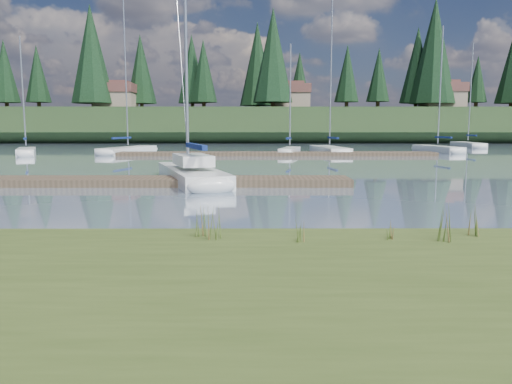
{
  "coord_description": "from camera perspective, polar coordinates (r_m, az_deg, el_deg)",
  "views": [
    {
      "loc": [
        0.14,
        -11.14,
        2.33
      ],
      "look_at": [
        0.18,
        -0.5,
        0.94
      ],
      "focal_mm": 35.0,
      "sensor_mm": 36.0,
      "label": 1
    }
  ],
  "objects": [
    {
      "name": "sailboat_bg_0",
      "position": [
        47.0,
        -24.74,
        4.29
      ],
      "size": [
        3.76,
        6.72,
        9.89
      ],
      "rotation": [
        0.0,
        0.0,
        1.96
      ],
      "color": "silver",
      "rests_on": "ground"
    },
    {
      "name": "bank",
      "position": [
        5.57,
        -1.69,
        -15.32
      ],
      "size": [
        60.0,
        9.0,
        0.35
      ],
      "primitive_type": "cube",
      "color": "#3F501F",
      "rests_on": "ground"
    },
    {
      "name": "weed_5",
      "position": [
        9.95,
        23.66,
        -3.18
      ],
      "size": [
        0.17,
        0.14,
        0.61
      ],
      "color": "#475B23",
      "rests_on": "bank"
    },
    {
      "name": "house_0",
      "position": [
        84.25,
        -15.72,
        10.53
      ],
      "size": [
        6.3,
        5.3,
        4.65
      ],
      "color": "gray",
      "rests_on": "ridge"
    },
    {
      "name": "mud_lip",
      "position": [
        9.8,
        -1.03,
        -5.9
      ],
      "size": [
        60.0,
        0.5,
        0.14
      ],
      "primitive_type": "cube",
      "color": "#33281C",
      "rests_on": "ground"
    },
    {
      "name": "weed_1",
      "position": [
        8.73,
        5.22,
        -4.49
      ],
      "size": [
        0.17,
        0.14,
        0.43
      ],
      "color": "#475B23",
      "rests_on": "bank"
    },
    {
      "name": "conifer_3",
      "position": [
        84.28,
        -7.34,
        13.76
      ],
      "size": [
        4.84,
        4.84,
        12.25
      ],
      "color": "#382619",
      "rests_on": "ridge"
    },
    {
      "name": "weed_4",
      "position": [
        9.18,
        15.1,
        -4.27
      ],
      "size": [
        0.17,
        0.14,
        0.38
      ],
      "color": "#475B23",
      "rests_on": "bank"
    },
    {
      "name": "dock_far",
      "position": [
        41.24,
        2.38,
        4.38
      ],
      "size": [
        26.0,
        2.2,
        0.3
      ],
      "primitive_type": "cube",
      "color": "#4C3D2C",
      "rests_on": "ground"
    },
    {
      "name": "sailboat_bg_3",
      "position": [
        46.83,
        8.14,
        4.88
      ],
      "size": [
        2.83,
        9.49,
        13.57
      ],
      "rotation": [
        0.0,
        0.0,
        1.68
      ],
      "color": "silver",
      "rests_on": "ground"
    },
    {
      "name": "house_2",
      "position": [
        85.67,
        20.53,
        10.29
      ],
      "size": [
        6.3,
        5.3,
        4.65
      ],
      "color": "gray",
      "rests_on": "ridge"
    },
    {
      "name": "conifer_5",
      "position": [
        82.93,
        10.38,
        13.18
      ],
      "size": [
        3.96,
        3.96,
        10.35
      ],
      "color": "#382619",
      "rests_on": "ridge"
    },
    {
      "name": "weed_0",
      "position": [
        8.87,
        -4.78,
        -3.54
      ],
      "size": [
        0.17,
        0.14,
        0.71
      ],
      "color": "#475B23",
      "rests_on": "bank"
    },
    {
      "name": "weed_3",
      "position": [
        9.16,
        -6.4,
        -3.45
      ],
      "size": [
        0.17,
        0.14,
        0.62
      ],
      "color": "#475B23",
      "rests_on": "bank"
    },
    {
      "name": "ground",
      "position": [
        41.2,
        -0.41,
        4.18
      ],
      "size": [
        200.0,
        200.0,
        0.0
      ],
      "primitive_type": "plane",
      "color": "gray",
      "rests_on": "ground"
    },
    {
      "name": "sailboat_bg_5",
      "position": [
        64.68,
        22.82,
        5.06
      ],
      "size": [
        2.19,
        8.6,
        12.1
      ],
      "rotation": [
        0.0,
        0.0,
        1.51
      ],
      "color": "silver",
      "rests_on": "ground"
    },
    {
      "name": "sailboat_main",
      "position": [
        22.57,
        -7.74,
        2.5
      ],
      "size": [
        4.48,
        9.38,
        13.28
      ],
      "rotation": [
        0.0,
        0.0,
        1.87
      ],
      "color": "silver",
      "rests_on": "ground"
    },
    {
      "name": "conifer_1",
      "position": [
        91.86,
        -26.78,
        12.23
      ],
      "size": [
        4.4,
        4.4,
        11.3
      ],
      "color": "#382619",
      "rests_on": "ridge"
    },
    {
      "name": "conifer_4",
      "position": [
        77.94,
        1.96,
        15.35
      ],
      "size": [
        6.16,
        6.16,
        15.1
      ],
      "color": "#382619",
      "rests_on": "ridge"
    },
    {
      "name": "ridge",
      "position": [
        84.14,
        -0.32,
        7.53
      ],
      "size": [
        200.0,
        20.0,
        5.0
      ],
      "primitive_type": "cube",
      "color": "#1E3118",
      "rests_on": "ground"
    },
    {
      "name": "weed_2",
      "position": [
        9.27,
        20.86,
        -3.5
      ],
      "size": [
        0.17,
        0.14,
        0.72
      ],
      "color": "#475B23",
      "rests_on": "bank"
    },
    {
      "name": "conifer_6",
      "position": [
        84.71,
        19.67,
        14.91
      ],
      "size": [
        7.04,
        7.04,
        17.0
      ],
      "color": "#382619",
      "rests_on": "ridge"
    },
    {
      "name": "dock_near",
      "position": [
        20.67,
        -11.77,
        1.21
      ],
      "size": [
        16.0,
        2.0,
        0.3
      ],
      "primitive_type": "cube",
      "color": "#4C3D2C",
      "rests_on": "ground"
    },
    {
      "name": "house_1",
      "position": [
        82.5,
        3.93,
        10.86
      ],
      "size": [
        6.3,
        5.3,
        4.65
      ],
      "color": "gray",
      "rests_on": "ridge"
    },
    {
      "name": "sailboat_bg_4",
      "position": [
        51.22,
        19.65,
        4.74
      ],
      "size": [
        2.83,
        8.13,
        11.76
      ],
      "rotation": [
        0.0,
        0.0,
        1.73
      ],
      "color": "silver",
      "rests_on": "ground"
    },
    {
      "name": "sailboat_bg_1",
      "position": [
        47.1,
        -13.94,
        4.76
      ],
      "size": [
        3.96,
        9.27,
        13.46
      ],
      "rotation": [
        0.0,
        0.0,
        1.32
      ],
      "color": "silver",
      "rests_on": "ground"
    },
    {
      "name": "sailboat_bg_2",
      "position": [
        44.03,
        3.97,
        4.8
      ],
      "size": [
        2.46,
        6.28,
        9.47
      ],
      "rotation": [
        0.0,
        0.0,
        1.36
      ],
      "color": "silver",
      "rests_on": "ground"
    },
    {
      "name": "conifer_2",
      "position": [
        83.79,
        -18.3,
        14.74
      ],
      "size": [
        6.6,
        6.6,
        16.05
      ],
      "color": "#382619",
      "rests_on": "ridge"
    }
  ]
}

